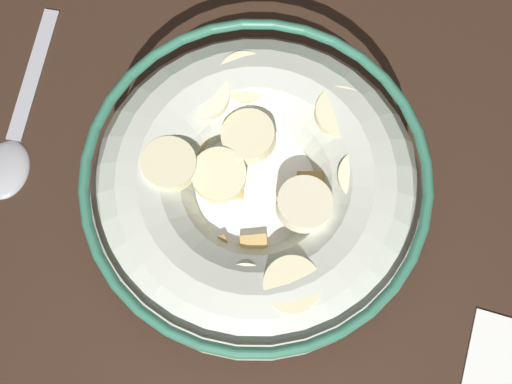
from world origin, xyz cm
name	(u,v)px	position (x,y,z in cm)	size (l,w,h in cm)	color
ground_plane	(256,209)	(0.00, 0.00, -1.00)	(112.22, 112.22, 2.00)	#332116
cereal_bowl	(256,190)	(0.02, 0.00, 3.37)	(18.93, 18.93, 6.37)	beige
spoon	(11,142)	(-3.88, 15.45, 0.34)	(13.31, 6.18, 0.80)	#A5A5AD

